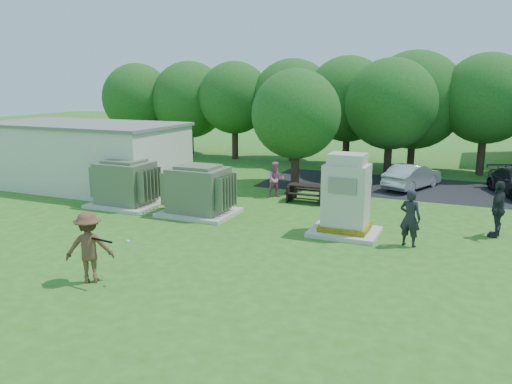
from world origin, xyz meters
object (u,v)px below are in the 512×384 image
at_px(transformer_left, 126,184).
at_px(car_silver_a, 412,176).
at_px(transformer_right, 199,192).
at_px(batter, 89,247).
at_px(generator_cabinet, 346,200).
at_px(person_by_generator, 410,218).
at_px(person_at_picnic, 276,180).
at_px(person_walking_right, 498,209).
at_px(picnic_table, 308,191).
at_px(car_white, 352,169).

xyz_separation_m(transformer_left, car_silver_a, (11.25, 8.80, -0.33)).
xyz_separation_m(transformer_right, batter, (0.82, -7.43, 0.03)).
height_order(generator_cabinet, batter, generator_cabinet).
relative_size(batter, person_by_generator, 1.02).
bearing_deg(person_at_picnic, person_walking_right, -53.23).
relative_size(picnic_table, person_walking_right, 0.89).
height_order(person_by_generator, car_white, person_by_generator).
relative_size(person_by_generator, car_white, 0.46).
height_order(transformer_right, picnic_table, transformer_right).
bearing_deg(transformer_right, person_walking_right, 7.64).
height_order(person_walking_right, car_silver_a, person_walking_right).
xyz_separation_m(picnic_table, car_white, (0.88, 5.27, 0.24)).
xyz_separation_m(transformer_right, person_at_picnic, (1.81, 4.17, -0.11)).
distance_m(transformer_left, person_at_picnic, 6.91).
bearing_deg(transformer_left, transformer_right, 0.00).
relative_size(generator_cabinet, batter, 1.48).
relative_size(picnic_table, car_white, 0.43).
xyz_separation_m(picnic_table, person_by_generator, (5.05, -4.74, 0.49)).
xyz_separation_m(transformer_left, person_walking_right, (14.96, 1.51, 0.05)).
height_order(batter, person_walking_right, person_walking_right).
xyz_separation_m(batter, person_at_picnic, (1.00, 11.61, -0.14)).
xyz_separation_m(generator_cabinet, car_silver_a, (1.32, 9.13, -0.65)).
distance_m(transformer_left, person_walking_right, 15.04).
bearing_deg(car_white, person_walking_right, -67.23).
distance_m(picnic_table, car_silver_a, 6.34).
distance_m(batter, person_walking_right, 13.75).
bearing_deg(transformer_left, car_white, 48.88).
bearing_deg(person_by_generator, generator_cabinet, 2.49).
height_order(picnic_table, person_by_generator, person_by_generator).
relative_size(transformer_right, person_by_generator, 1.54).
bearing_deg(person_by_generator, batter, 54.49).
distance_m(batter, person_by_generator, 10.18).
height_order(transformer_right, batter, transformer_right).
relative_size(generator_cabinet, car_silver_a, 0.76).
bearing_deg(batter, transformer_right, -116.62).
bearing_deg(generator_cabinet, person_at_picnic, 134.51).
relative_size(person_at_picnic, car_silver_a, 0.44).
xyz_separation_m(batter, person_by_generator, (7.71, 6.65, -0.02)).
bearing_deg(transformer_right, car_white, 64.73).
height_order(generator_cabinet, person_walking_right, generator_cabinet).
bearing_deg(car_white, transformer_left, -150.19).
bearing_deg(car_white, generator_cabinet, -97.93).
height_order(transformer_left, person_walking_right, transformer_left).
height_order(person_walking_right, car_white, person_walking_right).
distance_m(person_at_picnic, person_walking_right, 9.82).
xyz_separation_m(transformer_right, person_walking_right, (11.26, 1.51, 0.05)).
bearing_deg(transformer_left, car_silver_a, 38.03).
distance_m(picnic_table, person_by_generator, 6.94).
xyz_separation_m(generator_cabinet, batter, (-5.42, -7.11, -0.29)).
xyz_separation_m(batter, person_walking_right, (10.44, 8.95, 0.02)).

